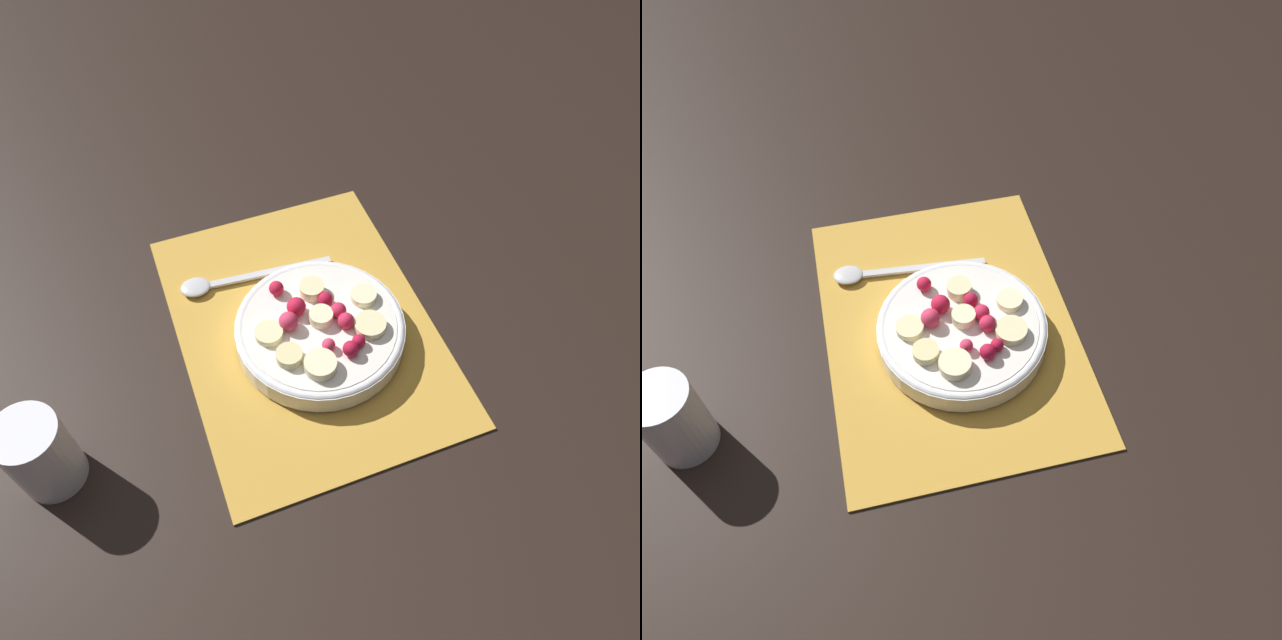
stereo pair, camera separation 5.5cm
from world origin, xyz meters
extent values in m
plane|color=black|center=(0.00, 0.00, 0.00)|extent=(3.00, 3.00, 0.00)
cube|color=gold|center=(0.00, 0.00, 0.00)|extent=(0.39, 0.29, 0.01)
cylinder|color=white|center=(0.02, 0.01, 0.02)|extent=(0.19, 0.19, 0.03)
torus|color=white|center=(0.02, 0.01, 0.03)|extent=(0.19, 0.19, 0.01)
cylinder|color=white|center=(0.02, 0.01, 0.03)|extent=(0.17, 0.17, 0.00)
cylinder|color=beige|center=(0.02, -0.05, 0.04)|extent=(0.04, 0.04, 0.01)
cylinder|color=beige|center=(0.05, 0.06, 0.04)|extent=(0.05, 0.05, 0.01)
cylinder|color=#F4EAB7|center=(0.02, 0.01, 0.04)|extent=(0.04, 0.04, 0.01)
cylinder|color=beige|center=(0.06, -0.04, 0.04)|extent=(0.03, 0.03, 0.01)
cylinder|color=#F4EAB7|center=(0.08, -0.01, 0.04)|extent=(0.05, 0.05, 0.01)
cylinder|color=#F4EAB7|center=(0.01, 0.07, 0.04)|extent=(0.03, 0.03, 0.01)
cylinder|color=beige|center=(-0.02, 0.02, 0.04)|extent=(0.03, 0.03, 0.01)
sphere|color=#B21433|center=(0.07, 0.03, 0.04)|extent=(0.02, 0.02, 0.02)
sphere|color=#B21433|center=(0.07, 0.04, 0.04)|extent=(0.01, 0.01, 0.01)
sphere|color=#D12347|center=(0.02, 0.03, 0.04)|extent=(0.02, 0.02, 0.02)
sphere|color=#DB3356|center=(0.02, -0.02, 0.05)|extent=(0.02, 0.02, 0.02)
sphere|color=red|center=(0.00, -0.01, 0.05)|extent=(0.02, 0.02, 0.02)
sphere|color=#B21433|center=(0.00, 0.03, 0.04)|extent=(0.02, 0.02, 0.02)
sphere|color=#DB3356|center=(0.06, 0.01, 0.04)|extent=(0.01, 0.01, 0.01)
sphere|color=red|center=(-0.04, -0.02, 0.04)|extent=(0.02, 0.02, 0.02)
sphere|color=#D12347|center=(0.04, 0.04, 0.04)|extent=(0.02, 0.02, 0.02)
cube|color=silver|center=(-0.09, -0.01, 0.01)|extent=(0.02, 0.16, 0.00)
ellipsoid|color=silver|center=(-0.10, -0.11, 0.01)|extent=(0.03, 0.04, 0.01)
cylinder|color=white|center=(0.08, -0.30, 0.05)|extent=(0.06, 0.06, 0.09)
camera|label=1|loc=(0.41, -0.14, 0.60)|focal=35.00mm
camera|label=2|loc=(0.43, -0.08, 0.60)|focal=35.00mm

